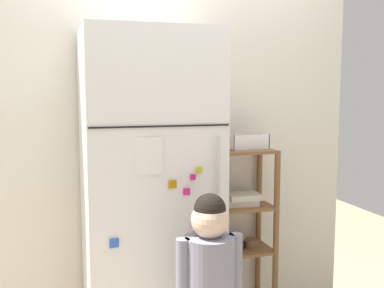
{
  "coord_description": "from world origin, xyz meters",
  "views": [
    {
      "loc": [
        -0.62,
        -2.41,
        1.44
      ],
      "look_at": [
        0.12,
        0.02,
        1.15
      ],
      "focal_mm": 43.4,
      "sensor_mm": 36.0,
      "label": 1
    }
  ],
  "objects_px": {
    "refrigerator": "(150,194)",
    "child_standing": "(209,277)",
    "pantry_shelf_unit": "(241,219)",
    "fruit_bin": "(247,142)"
  },
  "relations": [
    {
      "from": "refrigerator",
      "to": "child_standing",
      "type": "bearing_deg",
      "value": -71.99
    },
    {
      "from": "refrigerator",
      "to": "fruit_bin",
      "type": "height_order",
      "value": "refrigerator"
    },
    {
      "from": "pantry_shelf_unit",
      "to": "fruit_bin",
      "type": "bearing_deg",
      "value": 25.45
    },
    {
      "from": "fruit_bin",
      "to": "child_standing",
      "type": "bearing_deg",
      "value": -125.12
    },
    {
      "from": "child_standing",
      "to": "fruit_bin",
      "type": "height_order",
      "value": "fruit_bin"
    },
    {
      "from": "refrigerator",
      "to": "fruit_bin",
      "type": "distance_m",
      "value": 0.71
    },
    {
      "from": "refrigerator",
      "to": "child_standing",
      "type": "height_order",
      "value": "refrigerator"
    },
    {
      "from": "refrigerator",
      "to": "pantry_shelf_unit",
      "type": "xyz_separation_m",
      "value": [
        0.61,
        0.15,
        -0.23
      ]
    },
    {
      "from": "child_standing",
      "to": "pantry_shelf_unit",
      "type": "height_order",
      "value": "pantry_shelf_unit"
    },
    {
      "from": "pantry_shelf_unit",
      "to": "fruit_bin",
      "type": "relative_size",
      "value": 4.63
    }
  ]
}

